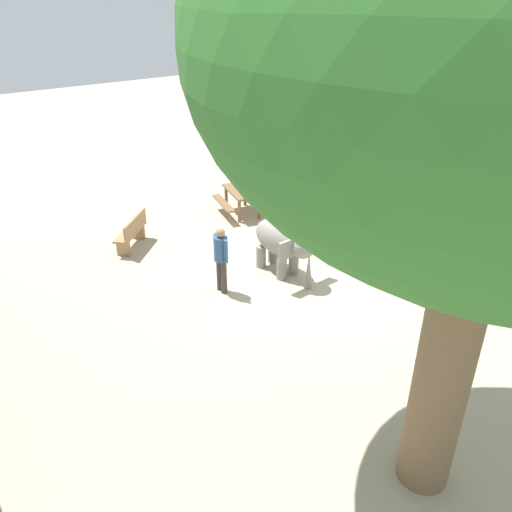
{
  "coord_description": "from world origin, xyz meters",
  "views": [
    {
      "loc": [
        -7.92,
        7.47,
        6.3
      ],
      "look_at": [
        0.29,
        1.11,
        0.8
      ],
      "focal_mm": 35.67,
      "sensor_mm": 36.0,
      "label": 1
    }
  ],
  "objects_px": {
    "elephant": "(283,242)",
    "picnic_table_near": "(339,210)",
    "feed_bucket": "(311,243)",
    "person_handler": "(221,255)",
    "picnic_table_far": "(242,196)",
    "wooden_bench": "(132,231)"
  },
  "relations": [
    {
      "from": "person_handler",
      "to": "elephant",
      "type": "bearing_deg",
      "value": -6.85
    },
    {
      "from": "person_handler",
      "to": "feed_bucket",
      "type": "bearing_deg",
      "value": 6.37
    },
    {
      "from": "feed_bucket",
      "to": "picnic_table_far",
      "type": "bearing_deg",
      "value": 0.73
    },
    {
      "from": "elephant",
      "to": "feed_bucket",
      "type": "bearing_deg",
      "value": 108.52
    },
    {
      "from": "person_handler",
      "to": "picnic_table_far",
      "type": "distance_m",
      "value": 4.65
    },
    {
      "from": "elephant",
      "to": "picnic_table_near",
      "type": "height_order",
      "value": "elephant"
    },
    {
      "from": "feed_bucket",
      "to": "picnic_table_near",
      "type": "bearing_deg",
      "value": -72.1
    },
    {
      "from": "person_handler",
      "to": "picnic_table_near",
      "type": "relative_size",
      "value": 0.77
    },
    {
      "from": "person_handler",
      "to": "picnic_table_near",
      "type": "bearing_deg",
      "value": 10.38
    },
    {
      "from": "picnic_table_near",
      "to": "wooden_bench",
      "type": "bearing_deg",
      "value": -71.92
    },
    {
      "from": "person_handler",
      "to": "wooden_bench",
      "type": "distance_m",
      "value": 3.45
    },
    {
      "from": "picnic_table_near",
      "to": "feed_bucket",
      "type": "height_order",
      "value": "picnic_table_near"
    },
    {
      "from": "wooden_bench",
      "to": "person_handler",
      "type": "bearing_deg",
      "value": -121.53
    },
    {
      "from": "wooden_bench",
      "to": "feed_bucket",
      "type": "bearing_deg",
      "value": -80.82
    },
    {
      "from": "elephant",
      "to": "feed_bucket",
      "type": "height_order",
      "value": "elephant"
    },
    {
      "from": "wooden_bench",
      "to": "picnic_table_near",
      "type": "bearing_deg",
      "value": -67.74
    },
    {
      "from": "picnic_table_near",
      "to": "picnic_table_far",
      "type": "bearing_deg",
      "value": -105.51
    },
    {
      "from": "picnic_table_near",
      "to": "picnic_table_far",
      "type": "xyz_separation_m",
      "value": [
        2.62,
        1.55,
        0.0
      ]
    },
    {
      "from": "feed_bucket",
      "to": "person_handler",
      "type": "bearing_deg",
      "value": 95.86
    },
    {
      "from": "elephant",
      "to": "picnic_table_far",
      "type": "xyz_separation_m",
      "value": [
        3.64,
        -1.45,
        -0.27
      ]
    },
    {
      "from": "elephant",
      "to": "person_handler",
      "type": "bearing_deg",
      "value": -98.68
    },
    {
      "from": "picnic_table_far",
      "to": "picnic_table_near",
      "type": "bearing_deg",
      "value": -133.69
    }
  ]
}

